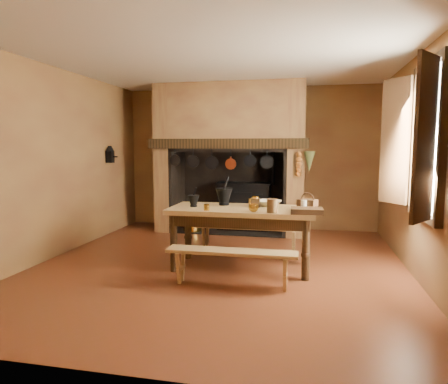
% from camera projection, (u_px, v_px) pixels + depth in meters
% --- Properties ---
extents(floor, '(5.50, 5.50, 0.00)m').
position_uv_depth(floor, '(220.00, 265.00, 5.51)').
color(floor, '#5E2D16').
rests_on(floor, ground).
extents(ceiling, '(5.50, 5.50, 0.00)m').
position_uv_depth(ceiling, '(220.00, 57.00, 5.20)').
color(ceiling, silver).
rests_on(ceiling, back_wall).
extents(back_wall, '(5.00, 0.02, 2.80)m').
position_uv_depth(back_wall, '(249.00, 158.00, 8.03)').
color(back_wall, olive).
rests_on(back_wall, floor).
extents(wall_left, '(0.02, 5.50, 2.80)m').
position_uv_depth(wall_left, '(54.00, 163.00, 5.87)').
color(wall_left, olive).
rests_on(wall_left, floor).
extents(wall_right, '(0.02, 5.50, 2.80)m').
position_uv_depth(wall_right, '(420.00, 166.00, 4.84)').
color(wall_right, olive).
rests_on(wall_right, floor).
extents(wall_front, '(5.00, 0.02, 2.80)m').
position_uv_depth(wall_front, '(131.00, 181.00, 2.68)').
color(wall_front, olive).
rests_on(wall_front, floor).
extents(chimney_breast, '(2.95, 0.96, 2.80)m').
position_uv_depth(chimney_breast, '(231.00, 137.00, 7.61)').
color(chimney_breast, olive).
rests_on(chimney_breast, floor).
extents(iron_range, '(1.12, 0.55, 1.60)m').
position_uv_depth(iron_range, '(245.00, 205.00, 7.84)').
color(iron_range, black).
rests_on(iron_range, floor).
extents(hearth_pans, '(0.51, 0.62, 0.20)m').
position_uv_depth(hearth_pans, '(192.00, 225.00, 7.87)').
color(hearth_pans, '#B7852A').
rests_on(hearth_pans, floor).
extents(hanging_pans, '(1.92, 0.29, 0.27)m').
position_uv_depth(hanging_pans, '(223.00, 162.00, 7.19)').
color(hanging_pans, black).
rests_on(hanging_pans, chimney_breast).
extents(onion_string, '(0.12, 0.10, 0.46)m').
position_uv_depth(onion_string, '(299.00, 164.00, 6.90)').
color(onion_string, '#9A541C').
rests_on(onion_string, chimney_breast).
extents(herb_bunch, '(0.20, 0.20, 0.35)m').
position_uv_depth(herb_bunch, '(309.00, 162.00, 6.85)').
color(herb_bunch, '#56602D').
rests_on(herb_bunch, chimney_breast).
extents(window, '(0.39, 1.75, 1.76)m').
position_uv_depth(window, '(417.00, 141.00, 4.45)').
color(window, white).
rests_on(window, wall_right).
extents(wall_coffee_mill, '(0.23, 0.16, 0.31)m').
position_uv_depth(wall_coffee_mill, '(110.00, 153.00, 7.35)').
color(wall_coffee_mill, black).
rests_on(wall_coffee_mill, wall_left).
extents(work_table, '(1.91, 0.85, 0.83)m').
position_uv_depth(work_table, '(242.00, 217.00, 5.31)').
color(work_table, '#A47E4B').
rests_on(work_table, floor).
extents(bench_front, '(1.54, 0.27, 0.43)m').
position_uv_depth(bench_front, '(232.00, 259.00, 4.66)').
color(bench_front, '#A47E4B').
rests_on(bench_front, floor).
extents(bench_back, '(1.65, 0.29, 0.46)m').
position_uv_depth(bench_back, '(249.00, 233.00, 5.98)').
color(bench_back, '#A47E4B').
rests_on(bench_back, floor).
extents(mortar_large, '(0.24, 0.24, 0.40)m').
position_uv_depth(mortar_large, '(224.00, 196.00, 5.52)').
color(mortar_large, black).
rests_on(mortar_large, work_table).
extents(mortar_small, '(0.16, 0.16, 0.27)m').
position_uv_depth(mortar_small, '(194.00, 200.00, 5.37)').
color(mortar_small, black).
rests_on(mortar_small, work_table).
extents(coffee_grinder, '(0.16, 0.12, 0.18)m').
position_uv_depth(coffee_grinder, '(255.00, 202.00, 5.36)').
color(coffee_grinder, '#361F11').
rests_on(coffee_grinder, work_table).
extents(brass_mug_a, '(0.08, 0.08, 0.08)m').
position_uv_depth(brass_mug_a, '(207.00, 207.00, 5.07)').
color(brass_mug_a, '#B7852A').
rests_on(brass_mug_a, work_table).
extents(brass_mug_b, '(0.10, 0.10, 0.09)m').
position_uv_depth(brass_mug_b, '(252.00, 202.00, 5.54)').
color(brass_mug_b, '#B7852A').
rests_on(brass_mug_b, work_table).
extents(mixing_bowl, '(0.38, 0.38, 0.08)m').
position_uv_depth(mixing_bowl, '(269.00, 203.00, 5.43)').
color(mixing_bowl, beige).
rests_on(mixing_bowl, work_table).
extents(stoneware_crock, '(0.17, 0.17, 0.17)m').
position_uv_depth(stoneware_crock, '(272.00, 206.00, 4.90)').
color(stoneware_crock, brown).
rests_on(stoneware_crock, work_table).
extents(glass_jar, '(0.08, 0.08, 0.13)m').
position_uv_depth(glass_jar, '(304.00, 205.00, 5.06)').
color(glass_jar, beige).
rests_on(glass_jar, work_table).
extents(wicker_basket, '(0.28, 0.24, 0.22)m').
position_uv_depth(wicker_basket, '(307.00, 204.00, 5.17)').
color(wicker_basket, '#462C15').
rests_on(wicker_basket, work_table).
extents(wooden_tray, '(0.39, 0.29, 0.07)m').
position_uv_depth(wooden_tray, '(307.00, 211.00, 4.85)').
color(wooden_tray, '#361F11').
rests_on(wooden_tray, work_table).
extents(brass_cup, '(0.16, 0.16, 0.10)m').
position_uv_depth(brass_cup, '(254.00, 208.00, 4.96)').
color(brass_cup, '#B7852A').
rests_on(brass_cup, work_table).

